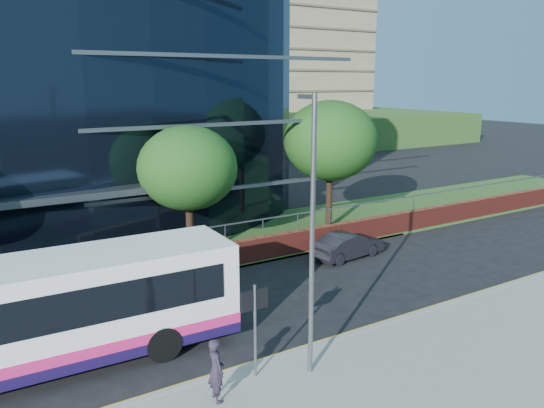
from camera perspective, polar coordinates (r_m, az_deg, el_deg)
ground at (r=16.17m, az=-19.73°, el=-19.27°), size 200.00×200.00×0.00m
grass_verge at (r=36.96m, az=15.02°, el=-0.48°), size 36.00×8.00×0.12m
retaining_wall at (r=31.54m, az=14.88°, el=-1.75°), size 34.00×0.40×2.11m
apartment_block at (r=78.72m, az=-5.82°, el=14.98°), size 60.00×42.00×30.00m
street_sign at (r=15.17m, az=-1.88°, el=-11.48°), size 0.85×0.09×2.80m
tree_far_c at (r=24.74m, az=-9.04°, el=3.82°), size 4.62×4.62×6.51m
tree_far_d at (r=30.03m, az=6.31°, el=6.78°), size 5.28×5.28×7.44m
tree_dist_e at (r=59.82m, az=-5.40°, el=9.29°), size 4.62×4.62×6.51m
tree_dist_f at (r=69.98m, az=5.86°, el=9.56°), size 4.29×4.29×6.05m
streetlight_east at (r=14.67m, az=4.30°, el=-2.82°), size 0.15×0.77×8.00m
city_bus at (r=17.25m, az=-24.38°, el=-10.90°), size 12.48×3.17×3.36m
parked_car at (r=26.18m, az=8.20°, el=-4.41°), size 4.02×1.80×1.28m
pedestrian at (r=14.70m, az=-6.04°, el=-17.32°), size 0.46×0.67×1.76m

